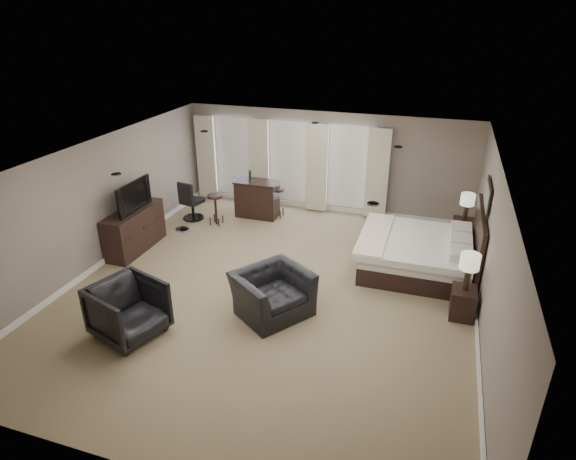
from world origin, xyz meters
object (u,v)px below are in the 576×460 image
(lamp_near, at_px, (468,272))
(nightstand_far, at_px, (462,233))
(dresser, at_px, (135,230))
(armchair_far, at_px, (128,308))
(bar_stool_right, at_px, (277,202))
(nightstand_near, at_px, (463,303))
(bed, at_px, (419,238))
(bar_counter, at_px, (257,199))
(bar_stool_left, at_px, (216,210))
(tv, at_px, (131,207))
(lamp_far, at_px, (466,207))
(desk_chair, at_px, (192,200))
(armchair_near, at_px, (272,287))

(lamp_near, bearing_deg, nightstand_far, 90.00)
(dresser, relative_size, armchair_far, 1.57)
(nightstand_far, relative_size, bar_stool_right, 0.80)
(dresser, bearing_deg, armchair_far, -57.66)
(nightstand_near, bearing_deg, dresser, 176.00)
(bed, height_order, nightstand_near, bed)
(bar_counter, bearing_deg, bed, -21.45)
(lamp_near, height_order, dresser, lamp_near)
(bar_stool_left, bearing_deg, tv, -121.84)
(nightstand_far, distance_m, bar_stool_left, 5.85)
(lamp_far, bearing_deg, nightstand_near, -90.00)
(nightstand_near, bearing_deg, desk_chair, 159.81)
(armchair_far, relative_size, bar_counter, 0.94)
(lamp_far, bearing_deg, bar_stool_right, 176.09)
(nightstand_near, relative_size, bar_stool_left, 0.70)
(bed, bearing_deg, desk_chair, 170.43)
(nightstand_near, xyz_separation_m, armchair_far, (-5.20, -2.23, 0.25))
(nightstand_far, bearing_deg, armchair_near, -129.80)
(lamp_far, bearing_deg, nightstand_far, 0.00)
(lamp_near, xyz_separation_m, dresser, (-6.92, 0.48, -0.41))
(nightstand_far, height_order, lamp_near, lamp_near)
(bar_counter, relative_size, bar_stool_left, 1.41)
(lamp_near, height_order, bar_stool_left, lamp_near)
(bed, bearing_deg, lamp_far, 58.46)
(armchair_far, height_order, bar_stool_left, armchair_far)
(lamp_far, bearing_deg, bar_stool_left, -173.82)
(nightstand_near, distance_m, bar_counter, 5.89)
(dresser, bearing_deg, lamp_near, -4.00)
(lamp_near, distance_m, bar_counter, 5.90)
(nightstand_far, relative_size, armchair_far, 0.59)
(nightstand_far, distance_m, bar_counter, 5.03)
(bed, distance_m, desk_chair, 5.72)
(armchair_near, bearing_deg, bar_stool_left, 74.65)
(lamp_near, distance_m, armchair_near, 3.33)
(nightstand_near, relative_size, dresser, 0.33)
(lamp_near, relative_size, armchair_near, 0.55)
(bed, xyz_separation_m, nightstand_far, (0.89, 1.45, -0.40))
(bar_stool_left, distance_m, bar_stool_right, 1.59)
(armchair_near, bearing_deg, dresser, 104.58)
(bar_stool_left, height_order, desk_chair, desk_chair)
(lamp_far, distance_m, desk_chair, 6.56)
(bar_counter, relative_size, bar_stool_right, 1.42)
(lamp_near, bearing_deg, bar_stool_left, 158.66)
(bar_stool_right, bearing_deg, armchair_far, -97.15)
(armchair_near, distance_m, desk_chair, 4.71)
(nightstand_near, height_order, lamp_far, lamp_far)
(lamp_near, bearing_deg, armchair_near, -163.86)
(armchair_near, xyz_separation_m, bar_stool_right, (-1.34, 4.13, -0.15))
(bar_stool_left, xyz_separation_m, bar_stool_right, (1.29, 0.94, -0.00))
(lamp_far, height_order, desk_chair, lamp_far)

